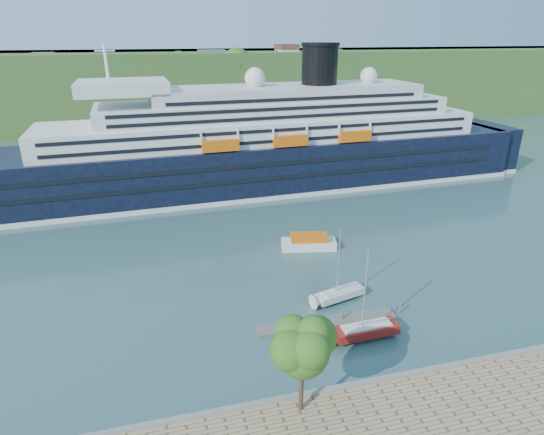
% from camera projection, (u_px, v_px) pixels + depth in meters
% --- Properties ---
extents(ground, '(400.00, 400.00, 0.00)m').
position_uv_depth(ground, '(326.00, 398.00, 40.10)').
color(ground, '#2F5553').
rests_on(ground, ground).
extents(far_hillside, '(400.00, 50.00, 24.00)m').
position_uv_depth(far_hillside, '(184.00, 86.00, 165.46)').
color(far_hillside, '#305522').
rests_on(far_hillside, ground).
extents(quay_coping, '(220.00, 0.50, 0.30)m').
position_uv_depth(quay_coping, '(328.00, 390.00, 39.48)').
color(quay_coping, slate).
rests_on(quay_coping, promenade).
extents(cruise_ship, '(126.91, 24.25, 28.34)m').
position_uv_depth(cruise_ship, '(256.00, 119.00, 89.71)').
color(cruise_ship, black).
rests_on(cruise_ship, ground).
extents(promenade_tree, '(5.80, 5.80, 9.60)m').
position_uv_depth(promenade_tree, '(302.00, 362.00, 35.89)').
color(promenade_tree, '#315917').
rests_on(promenade_tree, promenade).
extents(floating_pontoon, '(15.92, 2.43, 0.35)m').
position_uv_depth(floating_pontoon, '(327.00, 322.00, 50.37)').
color(floating_pontoon, slate).
rests_on(floating_pontoon, ground).
extents(sailboat_red, '(7.83, 2.41, 10.03)m').
position_uv_depth(sailboat_red, '(369.00, 298.00, 46.08)').
color(sailboat_red, maroon).
rests_on(sailboat_red, ground).
extents(sailboat_white_far, '(7.13, 3.52, 8.87)m').
position_uv_depth(sailboat_white_far, '(341.00, 268.00, 53.11)').
color(sailboat_white_far, silver).
rests_on(sailboat_white_far, ground).
extents(tender_launch, '(8.59, 4.44, 2.26)m').
position_uv_depth(tender_launch, '(309.00, 241.00, 67.63)').
color(tender_launch, '#DE5E0D').
rests_on(tender_launch, ground).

